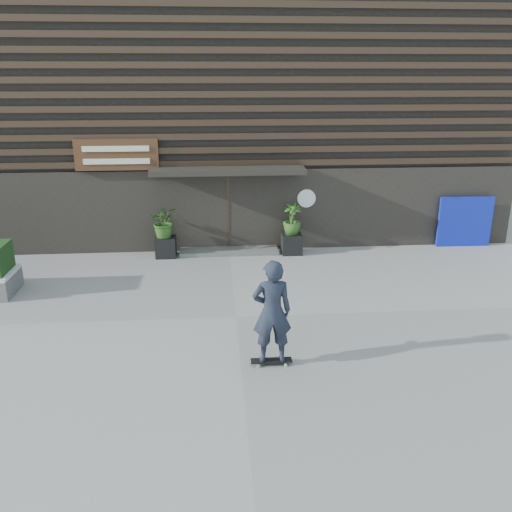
{
  "coord_description": "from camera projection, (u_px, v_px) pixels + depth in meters",
  "views": [
    {
      "loc": [
        -0.41,
        -11.01,
        5.23
      ],
      "look_at": [
        0.54,
        1.01,
        1.1
      ],
      "focal_mm": 37.54,
      "sensor_mm": 36.0,
      "label": 1
    }
  ],
  "objects": [
    {
      "name": "entrance_step",
      "position": [
        229.0,
        251.0,
        16.43
      ],
      "size": [
        3.0,
        0.8,
        0.12
      ],
      "primitive_type": "cube",
      "color": "#535350",
      "rests_on": "ground"
    },
    {
      "name": "building",
      "position": [
        223.0,
        108.0,
        20.21
      ],
      "size": [
        18.0,
        11.0,
        8.0
      ],
      "color": "black",
      "rests_on": "ground"
    },
    {
      "name": "bamboo_left",
      "position": [
        164.0,
        222.0,
        15.77
      ],
      "size": [
        0.86,
        0.75,
        0.96
      ],
      "primitive_type": "imported",
      "color": "#2D591E",
      "rests_on": "planter_pot_left"
    },
    {
      "name": "blue_tarp",
      "position": [
        465.0,
        222.0,
        16.84
      ],
      "size": [
        1.7,
        0.15,
        1.59
      ],
      "primitive_type": "cube",
      "rotation": [
        0.0,
        0.0,
        -0.02
      ],
      "color": "#0C19A6",
      "rests_on": "ground"
    },
    {
      "name": "planter_pot_right",
      "position": [
        292.0,
        244.0,
        16.31
      ],
      "size": [
        0.6,
        0.6,
        0.6
      ],
      "primitive_type": "cube",
      "color": "black",
      "rests_on": "ground"
    },
    {
      "name": "skateboarder",
      "position": [
        272.0,
        312.0,
        9.78
      ],
      "size": [
        0.78,
        0.5,
        2.09
      ],
      "color": "black",
      "rests_on": "ground"
    },
    {
      "name": "bamboo_right",
      "position": [
        292.0,
        219.0,
        16.05
      ],
      "size": [
        0.54,
        0.54,
        0.96
      ],
      "primitive_type": "imported",
      "color": "#2D591E",
      "rests_on": "planter_pot_right"
    },
    {
      "name": "planter_pot_left",
      "position": [
        166.0,
        247.0,
        16.02
      ],
      "size": [
        0.6,
        0.6,
        0.6
      ],
      "primitive_type": "cube",
      "color": "black",
      "rests_on": "ground"
    },
    {
      "name": "ground",
      "position": [
        236.0,
        317.0,
        12.11
      ],
      "size": [
        80.0,
        80.0,
        0.0
      ],
      "primitive_type": "plane",
      "color": "gray",
      "rests_on": "ground"
    }
  ]
}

